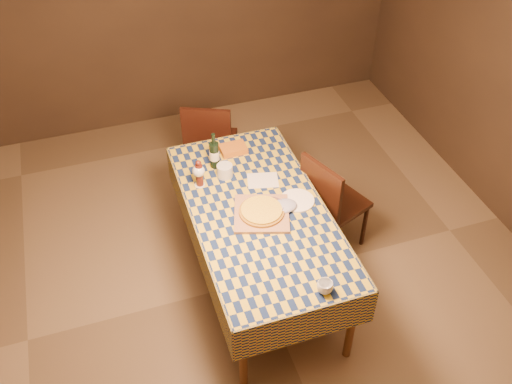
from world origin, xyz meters
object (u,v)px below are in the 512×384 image
chair_far (210,141)px  chair_right (329,200)px  white_plate (297,201)px  pizza (262,211)px  bowl (273,208)px  wine_bottle (214,154)px  cutting_board (262,214)px  dining_table (258,218)px

chair_far → chair_right: same height
white_plate → pizza: bearing=-169.8°
chair_far → white_plate: bearing=-74.7°
bowl → chair_far: size_ratio=0.18×
wine_bottle → cutting_board: bearing=-75.2°
bowl → cutting_board: bearing=-167.2°
dining_table → white_plate: 0.31m
bowl → chair_far: chair_far is taller
pizza → white_plate: (0.29, 0.05, -0.03)m
pizza → wine_bottle: 0.65m
dining_table → chair_far: bearing=91.9°
dining_table → wine_bottle: 0.63m
cutting_board → wine_bottle: size_ratio=1.26×
dining_table → chair_right: (0.65, 0.18, -0.17)m
cutting_board → pizza: size_ratio=1.03×
chair_right → dining_table: bearing=-164.8°
bowl → chair_right: chair_right is taller
cutting_board → pizza: 0.03m
white_plate → cutting_board: bearing=-169.8°
wine_bottle → bowl: bearing=-67.3°
chair_far → chair_right: size_ratio=1.00×
white_plate → chair_far: 1.30m
white_plate → chair_far: chair_far is taller
bowl → wine_bottle: (-0.25, 0.61, 0.09)m
cutting_board → chair_far: bearing=92.1°
cutting_board → white_plate: cutting_board is taller
pizza → wine_bottle: size_ratio=1.22×
bowl → wine_bottle: bearing=112.7°
cutting_board → bowl: bearing=12.8°
cutting_board → chair_far: (-0.05, 1.28, -0.26)m
white_plate → chair_far: (-0.33, 1.23, -0.25)m
cutting_board → wine_bottle: (-0.17, 0.63, 0.10)m
cutting_board → bowl: bowl is taller
dining_table → pizza: (0.01, -0.05, 0.12)m
cutting_board → wine_bottle: 0.66m
pizza → bowl: 0.09m
cutting_board → white_plate: 0.29m
wine_bottle → chair_far: (0.12, 0.65, -0.36)m
dining_table → chair_right: bearing=15.2°
wine_bottle → chair_far: wine_bottle is taller
bowl → pizza: bearing=-167.2°
cutting_board → white_plate: size_ratio=1.53×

